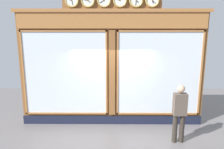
# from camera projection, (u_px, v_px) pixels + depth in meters

# --- Properties ---
(shop_facade) EXTENTS (6.05, 0.42, 4.28)m
(shop_facade) POSITION_uv_depth(u_px,v_px,m) (112.00, 67.00, 7.53)
(shop_facade) COLOR brown
(shop_facade) RESTS_ON ground_plane
(pedestrian) EXTENTS (0.37, 0.24, 1.69)m
(pedestrian) POSITION_uv_depth(u_px,v_px,m) (180.00, 111.00, 6.44)
(pedestrian) COLOR #312A24
(pedestrian) RESTS_ON ground_plane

